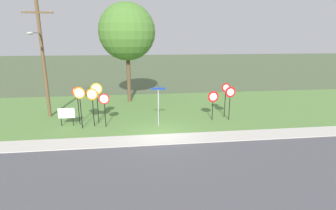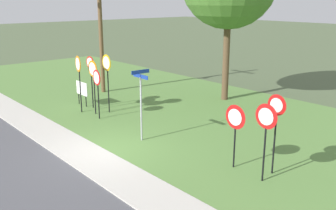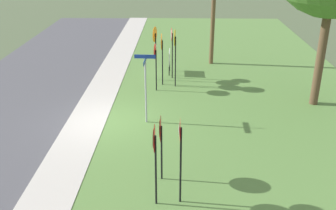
{
  "view_description": "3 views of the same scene",
  "coord_description": "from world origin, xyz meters",
  "px_view_note": "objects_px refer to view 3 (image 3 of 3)",
  "views": [
    {
      "loc": [
        -1.47,
        -14.9,
        5.87
      ],
      "look_at": [
        0.76,
        2.69,
        1.22
      ],
      "focal_mm": 27.25,
      "sensor_mm": 36.0,
      "label": 1
    },
    {
      "loc": [
        11.48,
        -6.91,
        5.47
      ],
      "look_at": [
        0.61,
        2.49,
        1.47
      ],
      "focal_mm": 40.87,
      "sensor_mm": 36.0,
      "label": 2
    },
    {
      "loc": [
        14.27,
        2.93,
        7.0
      ],
      "look_at": [
        0.44,
        2.55,
        1.01
      ],
      "focal_mm": 41.73,
      "sensor_mm": 36.0,
      "label": 3
    }
  ],
  "objects_px": {
    "street_name_post": "(146,83)",
    "yield_sign_near_right": "(154,146)",
    "notice_board": "(169,59)",
    "yield_sign_near_left": "(160,133)",
    "yield_sign_far_left": "(180,141)",
    "stop_sign_far_left": "(155,57)",
    "stop_sign_far_center": "(172,43)",
    "stop_sign_far_right": "(155,41)",
    "stop_sign_near_right": "(175,45)",
    "stop_sign_near_left": "(162,48)"
  },
  "relations": [
    {
      "from": "stop_sign_far_center",
      "to": "yield_sign_near_left",
      "type": "xyz_separation_m",
      "value": [
        9.47,
        -0.17,
        -0.31
      ]
    },
    {
      "from": "yield_sign_near_left",
      "to": "notice_board",
      "type": "height_order",
      "value": "yield_sign_near_left"
    },
    {
      "from": "stop_sign_near_left",
      "to": "stop_sign_far_left",
      "type": "xyz_separation_m",
      "value": [
        0.8,
        -0.27,
        -0.24
      ]
    },
    {
      "from": "stop_sign_far_center",
      "to": "notice_board",
      "type": "bearing_deg",
      "value": -173.15
    },
    {
      "from": "yield_sign_near_right",
      "to": "street_name_post",
      "type": "relative_size",
      "value": 0.87
    },
    {
      "from": "stop_sign_far_right",
      "to": "yield_sign_far_left",
      "type": "height_order",
      "value": "stop_sign_far_right"
    },
    {
      "from": "stop_sign_far_left",
      "to": "stop_sign_far_right",
      "type": "relative_size",
      "value": 0.83
    },
    {
      "from": "yield_sign_near_right",
      "to": "notice_board",
      "type": "distance_m",
      "value": 11.53
    },
    {
      "from": "stop_sign_near_left",
      "to": "stop_sign_far_center",
      "type": "bearing_deg",
      "value": 155.53
    },
    {
      "from": "stop_sign_far_left",
      "to": "stop_sign_far_right",
      "type": "xyz_separation_m",
      "value": [
        -1.53,
        -0.1,
        0.37
      ]
    },
    {
      "from": "stop_sign_near_left",
      "to": "yield_sign_near_left",
      "type": "height_order",
      "value": "stop_sign_near_left"
    },
    {
      "from": "yield_sign_near_left",
      "to": "yield_sign_far_left",
      "type": "xyz_separation_m",
      "value": [
        1.12,
        0.58,
        0.35
      ]
    },
    {
      "from": "stop_sign_near_left",
      "to": "notice_board",
      "type": "distance_m",
      "value": 2.17
    },
    {
      "from": "stop_sign_near_right",
      "to": "yield_sign_far_left",
      "type": "distance_m",
      "value": 9.33
    },
    {
      "from": "stop_sign_far_left",
      "to": "yield_sign_near_left",
      "type": "relative_size",
      "value": 1.08
    },
    {
      "from": "yield_sign_near_right",
      "to": "stop_sign_far_right",
      "type": "bearing_deg",
      "value": -176.6
    },
    {
      "from": "stop_sign_near_left",
      "to": "yield_sign_far_left",
      "type": "xyz_separation_m",
      "value": [
        9.54,
        0.89,
        0.02
      ]
    },
    {
      "from": "stop_sign_near_right",
      "to": "yield_sign_far_left",
      "type": "bearing_deg",
      "value": 4.9
    },
    {
      "from": "stop_sign_near_right",
      "to": "yield_sign_near_right",
      "type": "bearing_deg",
      "value": 0.77
    },
    {
      "from": "stop_sign_near_left",
      "to": "notice_board",
      "type": "height_order",
      "value": "stop_sign_near_left"
    },
    {
      "from": "yield_sign_near_left",
      "to": "notice_board",
      "type": "distance_m",
      "value": 10.29
    },
    {
      "from": "yield_sign_near_right",
      "to": "street_name_post",
      "type": "height_order",
      "value": "street_name_post"
    },
    {
      "from": "stop_sign_far_right",
      "to": "street_name_post",
      "type": "height_order",
      "value": "street_name_post"
    },
    {
      "from": "stop_sign_near_right",
      "to": "stop_sign_far_right",
      "type": "bearing_deg",
      "value": -129.21
    },
    {
      "from": "street_name_post",
      "to": "yield_sign_near_right",
      "type": "bearing_deg",
      "value": 9.33
    },
    {
      "from": "stop_sign_far_left",
      "to": "yield_sign_far_left",
      "type": "distance_m",
      "value": 8.82
    },
    {
      "from": "stop_sign_far_center",
      "to": "stop_sign_far_right",
      "type": "xyz_separation_m",
      "value": [
        0.33,
        -0.84,
        0.15
      ]
    },
    {
      "from": "notice_board",
      "to": "stop_sign_near_left",
      "type": "bearing_deg",
      "value": -10.11
    },
    {
      "from": "stop_sign_far_left",
      "to": "yield_sign_near_left",
      "type": "distance_m",
      "value": 7.64
    },
    {
      "from": "stop_sign_near_left",
      "to": "yield_sign_near_left",
      "type": "xyz_separation_m",
      "value": [
        8.42,
        0.31,
        -0.33
      ]
    },
    {
      "from": "yield_sign_far_left",
      "to": "yield_sign_near_right",
      "type": "bearing_deg",
      "value": -80.55
    },
    {
      "from": "stop_sign_far_left",
      "to": "yield_sign_far_left",
      "type": "height_order",
      "value": "yield_sign_far_left"
    },
    {
      "from": "stop_sign_far_left",
      "to": "street_name_post",
      "type": "distance_m",
      "value": 3.58
    },
    {
      "from": "street_name_post",
      "to": "yield_sign_far_left",
      "type": "bearing_deg",
      "value": 16.73
    },
    {
      "from": "yield_sign_near_left",
      "to": "yield_sign_near_right",
      "type": "height_order",
      "value": "yield_sign_near_right"
    },
    {
      "from": "stop_sign_far_right",
      "to": "notice_board",
      "type": "bearing_deg",
      "value": 159.28
    },
    {
      "from": "stop_sign_far_center",
      "to": "street_name_post",
      "type": "bearing_deg",
      "value": -13.3
    },
    {
      "from": "stop_sign_far_right",
      "to": "yield_sign_near_right",
      "type": "xyz_separation_m",
      "value": [
        10.37,
        0.58,
        -0.21
      ]
    },
    {
      "from": "stop_sign_far_right",
      "to": "yield_sign_near_right",
      "type": "bearing_deg",
      "value": 14.42
    },
    {
      "from": "stop_sign_far_right",
      "to": "street_name_post",
      "type": "relative_size",
      "value": 0.99
    },
    {
      "from": "street_name_post",
      "to": "notice_board",
      "type": "height_order",
      "value": "street_name_post"
    },
    {
      "from": "stop_sign_far_center",
      "to": "notice_board",
      "type": "distance_m",
      "value": 1.34
    },
    {
      "from": "street_name_post",
      "to": "notice_board",
      "type": "relative_size",
      "value": 2.27
    },
    {
      "from": "stop_sign_far_left",
      "to": "notice_board",
      "type": "xyz_separation_m",
      "value": [
        -2.64,
        0.6,
        -0.86
      ]
    },
    {
      "from": "yield_sign_near_left",
      "to": "yield_sign_far_left",
      "type": "relative_size",
      "value": 0.82
    },
    {
      "from": "yield_sign_near_left",
      "to": "street_name_post",
      "type": "distance_m",
      "value": 4.11
    },
    {
      "from": "stop_sign_near_left",
      "to": "street_name_post",
      "type": "distance_m",
      "value": 4.41
    },
    {
      "from": "stop_sign_near_right",
      "to": "stop_sign_far_center",
      "type": "height_order",
      "value": "stop_sign_near_right"
    },
    {
      "from": "stop_sign_near_right",
      "to": "street_name_post",
      "type": "relative_size",
      "value": 1.01
    },
    {
      "from": "yield_sign_near_right",
      "to": "notice_board",
      "type": "xyz_separation_m",
      "value": [
        -11.49,
        0.12,
        -1.02
      ]
    }
  ]
}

